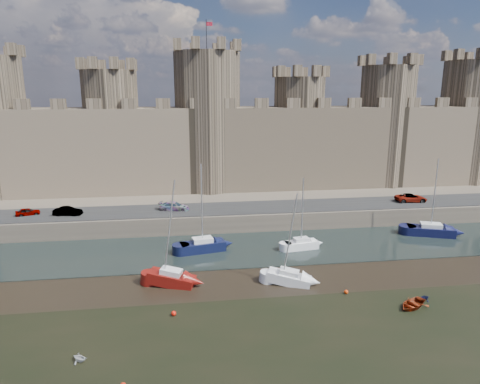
{
  "coord_description": "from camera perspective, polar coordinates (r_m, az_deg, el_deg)",
  "views": [
    {
      "loc": [
        -2.43,
        -25.81,
        19.5
      ],
      "look_at": [
        4.02,
        22.0,
        7.87
      ],
      "focal_mm": 32.0,
      "sensor_mm": 36.0,
      "label": 1
    }
  ],
  "objects": [
    {
      "name": "car_2",
      "position": [
        62.15,
        -8.76,
        -1.89
      ],
      "size": [
        4.5,
        2.51,
        1.23
      ],
      "primitive_type": "imported",
      "rotation": [
        0.0,
        0.0,
        1.38
      ],
      "color": "gray",
      "rests_on": "quay"
    },
    {
      "name": "car_3",
      "position": [
        71.04,
        21.84,
        -0.73
      ],
      "size": [
        4.88,
        2.47,
        1.32
      ],
      "primitive_type": "imported",
      "rotation": [
        0.0,
        0.0,
        1.51
      ],
      "color": "gray",
      "rests_on": "quay"
    },
    {
      "name": "buoy_1",
      "position": [
        39.65,
        -8.83,
        -15.71
      ],
      "size": [
        0.46,
        0.46,
        0.46
      ],
      "primitive_type": "sphere",
      "color": "red",
      "rests_on": "ground"
    },
    {
      "name": "sailboat_2",
      "position": [
        54.23,
        8.15,
        -6.82
      ],
      "size": [
        4.36,
        2.22,
        8.99
      ],
      "rotation": [
        0.0,
        0.0,
        0.15
      ],
      "color": "white",
      "rests_on": "ground"
    },
    {
      "name": "dinghy_4",
      "position": [
        43.43,
        21.99,
        -13.73
      ],
      "size": [
        3.71,
        3.38,
        0.63
      ],
      "primitive_type": "imported",
      "rotation": [
        1.57,
        0.0,
        5.23
      ],
      "color": "maroon",
      "rests_on": "ground"
    },
    {
      "name": "car_1",
      "position": [
        63.48,
        -21.99,
        -2.41
      ],
      "size": [
        3.95,
        1.83,
        1.26
      ],
      "primitive_type": "imported",
      "rotation": [
        0.0,
        0.0,
        1.44
      ],
      "color": "gray",
      "rests_on": "quay"
    },
    {
      "name": "dinghy_7",
      "position": [
        45.21,
        23.42,
        -12.79
      ],
      "size": [
        1.28,
        1.16,
        0.57
      ],
      "primitive_type": "imported",
      "rotation": [
        1.57,
        0.0,
        1.8
      ],
      "color": "black",
      "rests_on": "ground"
    },
    {
      "name": "buoy_3",
      "position": [
        44.14,
        13.97,
        -12.8
      ],
      "size": [
        0.41,
        0.41,
        0.41
      ],
      "primitive_type": "sphere",
      "color": "#ED3D0A",
      "rests_on": "ground"
    },
    {
      "name": "ground",
      "position": [
        32.44,
        -2.01,
        -23.41
      ],
      "size": [
        160.0,
        160.0,
        0.0
      ],
      "primitive_type": "plane",
      "color": "black",
      "rests_on": "ground"
    },
    {
      "name": "sailboat_4",
      "position": [
        44.93,
        -9.13,
        -11.23
      ],
      "size": [
        5.05,
        3.16,
        11.02
      ],
      "rotation": [
        0.0,
        0.0,
        -0.3
      ],
      "color": "#68100B",
      "rests_on": "ground"
    },
    {
      "name": "quay",
      "position": [
        87.76,
        -5.93,
        1.48
      ],
      "size": [
        160.0,
        60.0,
        2.5
      ],
      "primitive_type": "cube",
      "color": "#4C443A",
      "rests_on": "ground"
    },
    {
      "name": "sailboat_5",
      "position": [
        45.01,
        6.55,
        -11.23
      ],
      "size": [
        4.76,
        3.2,
        9.58
      ],
      "rotation": [
        0.0,
        0.0,
        -0.37
      ],
      "color": "white",
      "rests_on": "ground"
    },
    {
      "name": "castle",
      "position": [
        74.25,
        -6.31,
        7.42
      ],
      "size": [
        108.5,
        11.0,
        29.0
      ],
      "color": "#42382B",
      "rests_on": "quay"
    },
    {
      "name": "dinghy_3",
      "position": [
        35.62,
        -20.63,
        -19.97
      ],
      "size": [
        1.65,
        1.61,
        0.66
      ],
      "primitive_type": "imported",
      "rotation": [
        1.57,
        0.0,
        0.94
      ],
      "color": "silver",
      "rests_on": "ground"
    },
    {
      "name": "road",
      "position": [
        62.21,
        -5.16,
        -2.31
      ],
      "size": [
        160.0,
        7.0,
        0.1
      ],
      "primitive_type": "cube",
      "color": "black",
      "rests_on": "quay"
    },
    {
      "name": "car_0",
      "position": [
        65.86,
        -26.45,
        -2.38
      ],
      "size": [
        3.36,
        2.19,
        1.06
      ],
      "primitive_type": "imported",
      "rotation": [
        0.0,
        0.0,
        1.9
      ],
      "color": "gray",
      "rests_on": "quay"
    },
    {
      "name": "sailboat_3",
      "position": [
        64.04,
        24.07,
        -4.64
      ],
      "size": [
        6.46,
        4.24,
        10.56
      ],
      "rotation": [
        0.0,
        0.0,
        -0.35
      ],
      "color": "black",
      "rests_on": "ground"
    },
    {
      "name": "sailboat_1",
      "position": [
        53.09,
        -5.0,
        -7.07
      ],
      "size": [
        5.75,
        3.18,
        10.88
      ],
      "rotation": [
        0.0,
        0.0,
        0.21
      ],
      "color": "black",
      "rests_on": "ground"
    },
    {
      "name": "water_channel",
      "position": [
        53.53,
        -4.6,
        -7.81
      ],
      "size": [
        160.0,
        12.0,
        0.08
      ],
      "primitive_type": "cube",
      "color": "black",
      "rests_on": "ground"
    }
  ]
}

